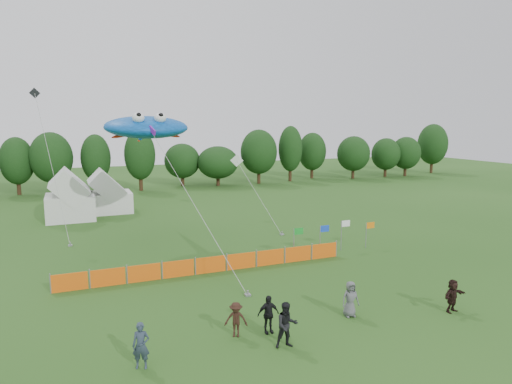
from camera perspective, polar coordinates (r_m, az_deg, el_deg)
name	(u,v)px	position (r m, az deg, el deg)	size (l,w,h in m)	color
ground	(305,321)	(22.14, 6.16, -15.70)	(160.00, 160.00, 0.00)	#234C16
treeline	(158,158)	(63.78, -12.12, 4.15)	(104.57, 8.78, 8.36)	#382314
tent_left	(70,199)	(46.28, -22.23, -0.81)	(4.37, 4.37, 3.86)	silver
tent_right	(107,196)	(48.60, -18.10, -0.46)	(4.76, 3.80, 3.36)	silver
barrier_fence	(211,265)	(28.33, -5.70, -9.04)	(17.90, 0.06, 1.00)	#E3570C
flag_row	(333,233)	(32.59, 9.58, -5.11)	(6.73, 0.49, 2.16)	gray
spectator_a	(141,346)	(18.45, -14.18, -18.12)	(0.65, 0.43, 1.78)	#293645
spectator_b	(287,325)	(19.38, 3.87, -16.26)	(0.93, 0.73, 1.92)	black
spectator_c	(236,320)	(20.30, -2.52, -15.64)	(0.99, 0.57, 1.54)	black
spectator_d	(268,314)	(20.58, 1.53, -15.03)	(1.00, 0.42, 1.70)	black
spectator_e	(350,299)	(22.58, 11.71, -12.96)	(0.84, 0.55, 1.72)	#54555A
spectator_f	(453,296)	(24.55, 23.36, -11.83)	(1.51, 0.48, 1.63)	black
stingray_kite	(146,127)	(35.77, -13.56, 7.86)	(6.48, 21.81, 9.87)	blue
small_kite_white	(247,178)	(42.54, -1.09, 1.79)	(1.33, 9.46, 6.02)	white
small_kite_dark	(49,156)	(38.28, -24.42, 4.11)	(2.44, 4.67, 11.77)	black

